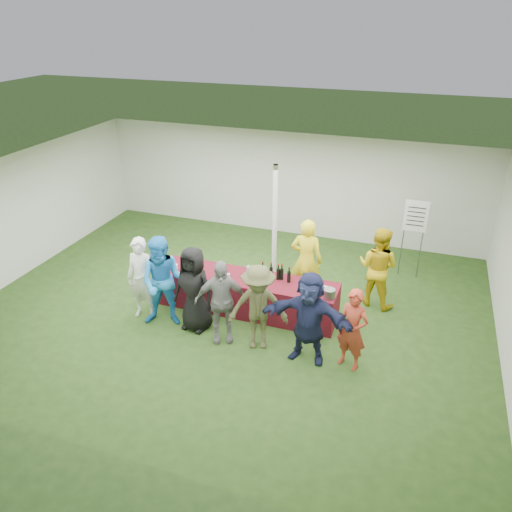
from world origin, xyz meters
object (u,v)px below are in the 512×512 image
(customer_6, at_px, (352,330))
(customer_1, at_px, (164,282))
(customer_2, at_px, (194,289))
(customer_5, at_px, (309,318))
(dump_bucket, at_px, (329,294))
(customer_4, at_px, (258,308))
(customer_0, at_px, (142,279))
(wine_list_sign, at_px, (415,222))
(customer_3, at_px, (221,301))
(staff_pourer, at_px, (306,260))
(staff_back, at_px, (378,267))
(serving_table, at_px, (246,294))

(customer_6, bearing_deg, customer_1, -163.31)
(customer_2, distance_m, customer_5, 2.23)
(dump_bucket, distance_m, customer_4, 1.35)
(customer_0, xyz_separation_m, customer_6, (4.05, -0.20, -0.10))
(wine_list_sign, xyz_separation_m, customer_3, (-3.03, -3.60, -0.51))
(staff_pourer, xyz_separation_m, customer_4, (-0.38, -1.86, -0.08))
(wine_list_sign, distance_m, customer_1, 5.49)
(wine_list_sign, height_order, staff_back, wine_list_sign)
(customer_2, relative_size, customer_6, 1.14)
(serving_table, xyz_separation_m, dump_bucket, (1.68, -0.22, 0.46))
(wine_list_sign, bearing_deg, customer_1, -140.62)
(staff_pourer, height_order, customer_2, staff_pourer)
(serving_table, bearing_deg, wine_list_sign, 40.87)
(customer_0, bearing_deg, customer_4, -6.62)
(customer_1, distance_m, customer_5, 2.81)
(staff_pourer, bearing_deg, customer_6, 124.02)
(serving_table, bearing_deg, customer_6, -24.94)
(staff_back, relative_size, customer_2, 1.02)
(customer_0, bearing_deg, customer_2, -3.25)
(wine_list_sign, xyz_separation_m, staff_pourer, (-1.95, -1.72, -0.42))
(customer_0, distance_m, customer_2, 1.11)
(serving_table, height_order, staff_back, staff_back)
(staff_back, distance_m, customer_0, 4.62)
(staff_pourer, relative_size, customer_2, 1.07)
(dump_bucket, xyz_separation_m, wine_list_sign, (1.26, 2.77, 0.48))
(staff_pourer, height_order, customer_1, customer_1)
(customer_3, bearing_deg, customer_4, -21.74)
(customer_0, bearing_deg, staff_pourer, 28.80)
(customer_5, bearing_deg, staff_back, 71.33)
(dump_bucket, height_order, staff_back, staff_back)
(customer_3, distance_m, customer_5, 1.60)
(serving_table, distance_m, customer_3, 1.14)
(customer_0, xyz_separation_m, customer_2, (1.11, -0.02, -0.00))
(dump_bucket, distance_m, staff_back, 1.49)
(customer_2, distance_m, customer_4, 1.32)
(customer_1, distance_m, customer_3, 1.21)
(dump_bucket, xyz_separation_m, customer_3, (-1.77, -0.84, -0.04))
(serving_table, relative_size, customer_0, 2.16)
(dump_bucket, distance_m, customer_2, 2.47)
(serving_table, bearing_deg, customer_0, -154.98)
(staff_pourer, bearing_deg, customer_0, 30.91)
(serving_table, xyz_separation_m, customer_1, (-1.29, -0.93, 0.53))
(staff_back, xyz_separation_m, customer_3, (-2.47, -2.16, -0.04))
(serving_table, xyz_separation_m, customer_4, (0.61, -1.04, 0.43))
(customer_2, distance_m, customer_3, 0.64)
(dump_bucket, bearing_deg, wine_list_sign, 65.46)
(wine_list_sign, xyz_separation_m, customer_5, (-1.43, -3.64, -0.48))
(wine_list_sign, xyz_separation_m, customer_2, (-3.64, -3.42, -0.48))
(staff_pourer, relative_size, customer_5, 1.07)
(customer_4, distance_m, customer_5, 0.91)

